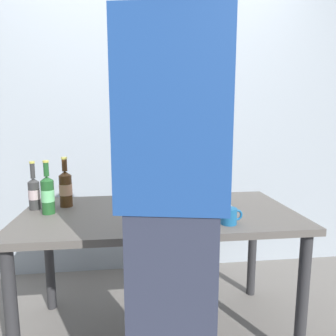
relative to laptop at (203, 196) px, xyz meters
The scene contains 9 objects.
ground_plane 0.88m from the laptop, 164.91° to the right, with size 8.00×8.00×0.00m, color slate.
desk 0.33m from the laptop, 164.91° to the right, with size 1.55×0.78×0.77m.
laptop is the anchor object (origin of this frame).
beer_bottle_green 0.90m from the laptop, behind, with size 0.07×0.07×0.30m.
beer_bottle_amber 1.00m from the laptop, behind, with size 0.06×0.06×0.28m.
beer_bottle_dark 0.83m from the laptop, behind, with size 0.08×0.08×0.30m.
person_figure 0.79m from the laptop, 111.80° to the right, with size 0.42×0.33×1.88m.
coffee_mug 0.34m from the laptop, 81.12° to the right, with size 0.11×0.08×0.08m.
back_wall 0.98m from the laptop, 109.00° to the left, with size 6.00×0.10×2.60m, color #99A3AD.
Camera 1 is at (-0.15, -1.70, 1.30)m, focal length 32.83 mm.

